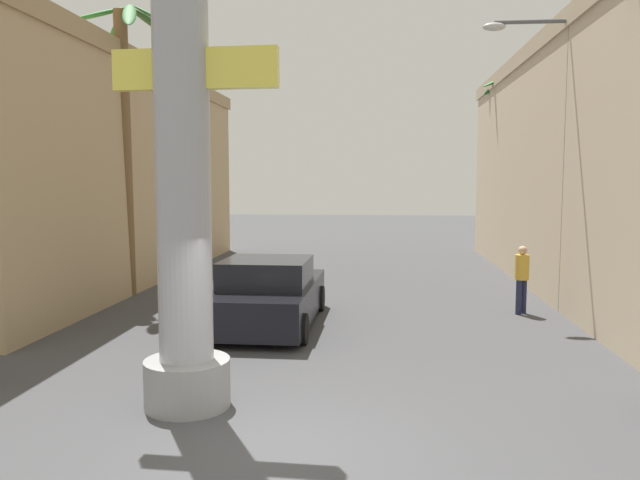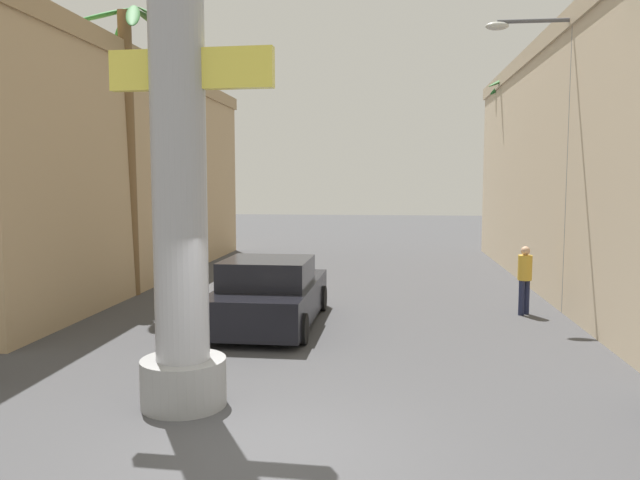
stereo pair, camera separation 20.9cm
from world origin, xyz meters
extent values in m
plane|color=#424244|center=(0.00, 10.00, 0.00)|extent=(85.03, 85.03, 0.00)
cube|color=tan|center=(-9.26, 12.67, 3.28)|extent=(6.88, 17.85, 6.57)
cube|color=#9E7F56|center=(-9.26, 12.67, 6.82)|extent=(7.02, 18.20, 0.50)
cylinder|color=#9E9EA3|center=(-1.58, 1.49, 3.90)|extent=(0.78, 0.78, 7.80)
cylinder|color=gray|center=(-1.58, 1.49, 0.35)|extent=(1.24, 1.24, 0.70)
cube|color=#F2E04C|center=(-1.38, 1.49, 4.83)|extent=(2.36, 0.26, 0.56)
cylinder|color=#59595E|center=(5.77, 8.78, 3.63)|extent=(0.16, 0.16, 7.27)
cylinder|color=#59595E|center=(4.85, 8.78, 7.12)|extent=(1.83, 0.10, 0.10)
ellipsoid|color=beige|center=(3.94, 8.78, 7.02)|extent=(0.56, 0.28, 0.20)
cylinder|color=black|center=(-2.22, 8.36, 0.32)|extent=(0.23, 0.64, 0.64)
cylinder|color=black|center=(-0.30, 8.34, 0.32)|extent=(0.23, 0.64, 0.64)
cylinder|color=black|center=(-2.27, 5.08, 0.32)|extent=(0.23, 0.64, 0.64)
cylinder|color=black|center=(-0.34, 5.05, 0.32)|extent=(0.23, 0.64, 0.64)
cube|color=black|center=(-1.28, 6.71, 0.56)|extent=(2.09, 4.72, 0.80)
cube|color=black|center=(-1.29, 6.36, 1.26)|extent=(1.89, 2.00, 0.60)
cylinder|color=brown|center=(6.28, 19.12, 3.69)|extent=(0.73, 0.43, 7.39)
ellipsoid|color=#2B792D|center=(7.00, 18.92, 7.20)|extent=(1.24, 0.40, 0.71)
ellipsoid|color=#306A2D|center=(6.66, 19.47, 7.20)|extent=(0.92, 1.25, 0.69)
ellipsoid|color=#256B2D|center=(5.89, 19.38, 7.17)|extent=(1.07, 1.12, 0.78)
ellipsoid|color=#2F652D|center=(5.75, 18.60, 7.22)|extent=(1.28, 0.89, 0.63)
ellipsoid|color=#23732D|center=(6.51, 18.27, 7.22)|extent=(0.67, 1.30, 0.64)
cylinder|color=brown|center=(-5.86, 9.73, 3.94)|extent=(0.52, 0.85, 7.89)
ellipsoid|color=#2C652D|center=(-4.76, 9.78, 7.62)|extent=(1.58, 0.40, 0.92)
ellipsoid|color=#32602D|center=(-5.24, 10.58, 7.72)|extent=(1.06, 1.67, 0.61)
ellipsoid|color=#25792D|center=(-6.21, 10.43, 7.63)|extent=(1.35, 1.40, 0.90)
ellipsoid|color=#29752D|center=(-6.30, 9.28, 7.69)|extent=(1.54, 1.29, 0.70)
ellipsoid|color=#2C642D|center=(-5.33, 8.99, 7.60)|extent=(0.86, 1.57, 0.99)
cylinder|color=#1E233F|center=(4.63, 8.38, 0.43)|extent=(0.14, 0.14, 0.86)
cylinder|color=#1E233F|center=(4.78, 8.51, 0.43)|extent=(0.14, 0.14, 0.86)
cylinder|color=gold|center=(4.70, 8.45, 1.17)|extent=(0.48, 0.48, 0.61)
sphere|color=tan|center=(4.70, 8.45, 1.58)|extent=(0.22, 0.22, 0.22)
camera|label=1|loc=(1.19, -7.14, 3.29)|focal=35.00mm
camera|label=2|loc=(1.40, -7.12, 3.29)|focal=35.00mm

